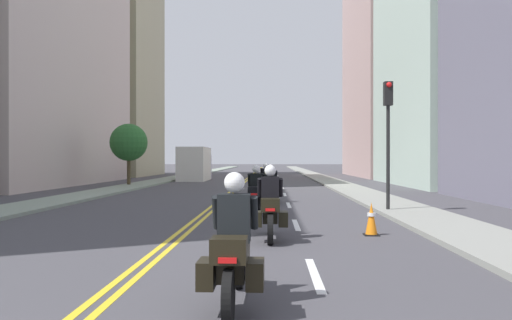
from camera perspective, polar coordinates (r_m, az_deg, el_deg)
name	(u,v)px	position (r m, az deg, el deg)	size (l,w,h in m)	color
ground_plane	(248,178)	(48.10, -0.85, -2.06)	(264.00, 264.00, 0.00)	#424045
sidewalk_left	(177,178)	(48.88, -8.86, -1.95)	(2.19, 144.00, 0.12)	gray
sidewalk_right	(321,178)	(48.27, 7.25, -1.98)	(2.19, 144.00, 0.12)	gray
centreline_yellow_inner	(247,178)	(48.10, -1.00, -2.05)	(0.12, 132.00, 0.01)	yellow
centreline_yellow_outer	(250,178)	(48.09, -0.71, -2.05)	(0.12, 132.00, 0.01)	yellow
lane_dashes_white	(283,191)	(29.08, 3.08, -3.46)	(0.14, 56.40, 0.01)	silver
building_left_1	(20,0)	(41.62, -24.96, 15.90)	(9.82, 21.68, 26.30)	beige
building_right_1	(447,3)	(39.65, 20.60, 16.12)	(7.19, 15.63, 25.52)	#ACC3B5
building_left_2	(108,67)	(59.10, -16.30, 10.02)	(9.90, 13.14, 23.98)	tan
building_right_2	(391,56)	(56.51, 14.88, 11.24)	(7.76, 17.82, 25.46)	#AF908C
motorcycle_0	(234,253)	(6.33, -2.52, -10.31)	(0.77, 2.21, 1.65)	black
motorcycle_1	(270,210)	(11.45, 1.60, -5.61)	(0.76, 2.25, 1.68)	black
motorcycle_2	(256,195)	(16.45, 0.01, -3.97)	(0.78, 2.24, 1.62)	black
motorcycle_3	(270,187)	(21.10, 1.63, -3.04)	(0.77, 2.32, 1.59)	black
motorcycle_4	(266,181)	(26.85, 1.08, -2.33)	(0.78, 2.16, 1.59)	black
traffic_cone_0	(371,219)	(12.45, 12.80, -6.46)	(0.35, 0.35, 0.78)	black
traffic_light_near	(388,121)	(17.75, 14.58, 4.20)	(0.28, 0.38, 4.42)	black
street_tree_0	(129,143)	(35.03, -14.07, 1.91)	(2.49, 2.49, 4.18)	#463924
parked_truck	(195,165)	(43.61, -6.81, -0.61)	(2.20, 6.50, 2.80)	#B8B0CE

